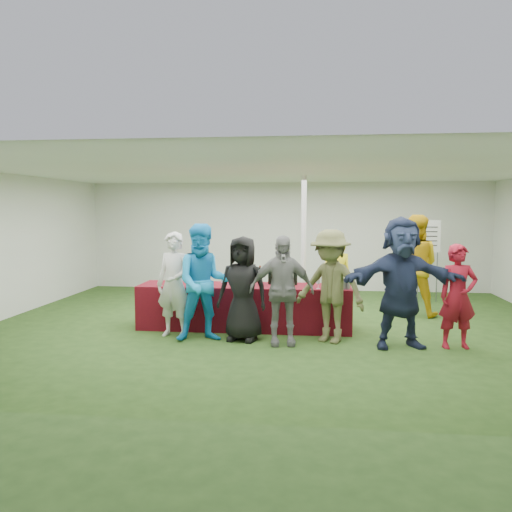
# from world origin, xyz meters

# --- Properties ---
(ground) EXTENTS (60.00, 60.00, 0.00)m
(ground) POSITION_xyz_m (0.00, 0.00, 0.00)
(ground) COLOR #284719
(ground) RESTS_ON ground
(tent) EXTENTS (10.00, 10.00, 10.00)m
(tent) POSITION_xyz_m (0.50, 1.20, 1.35)
(tent) COLOR white
(tent) RESTS_ON ground
(serving_table) EXTENTS (3.60, 0.80, 0.75)m
(serving_table) POSITION_xyz_m (-0.48, -0.20, 0.38)
(serving_table) COLOR maroon
(serving_table) RESTS_ON ground
(wine_bottles) EXTENTS (0.68, 0.12, 0.32)m
(wine_bottles) POSITION_xyz_m (0.08, -0.09, 0.87)
(wine_bottles) COLOR black
(wine_bottles) RESTS_ON serving_table
(wine_glasses) EXTENTS (2.71, 0.13, 0.16)m
(wine_glasses) POSITION_xyz_m (-0.75, -0.46, 0.86)
(wine_glasses) COLOR silver
(wine_glasses) RESTS_ON serving_table
(water_bottle) EXTENTS (0.07, 0.07, 0.23)m
(water_bottle) POSITION_xyz_m (-0.38, -0.12, 0.85)
(water_bottle) COLOR silver
(water_bottle) RESTS_ON serving_table
(bar_towel) EXTENTS (0.25, 0.18, 0.03)m
(bar_towel) POSITION_xyz_m (1.10, -0.15, 0.77)
(bar_towel) COLOR white
(bar_towel) RESTS_ON serving_table
(dump_bucket) EXTENTS (0.22, 0.22, 0.18)m
(dump_bucket) POSITION_xyz_m (1.18, -0.42, 0.84)
(dump_bucket) COLOR slate
(dump_bucket) RESTS_ON serving_table
(wine_list_sign) EXTENTS (0.50, 0.03, 1.80)m
(wine_list_sign) POSITION_xyz_m (3.19, 2.67, 1.32)
(wine_list_sign) COLOR slate
(wine_list_sign) RESTS_ON ground
(staff_pourer) EXTENTS (0.65, 0.53, 1.53)m
(staff_pourer) POSITION_xyz_m (1.14, 0.80, 0.76)
(staff_pourer) COLOR yellow
(staff_pourer) RESTS_ON ground
(staff_back) EXTENTS (1.11, 0.97, 1.94)m
(staff_back) POSITION_xyz_m (2.61, 1.21, 0.97)
(staff_back) COLOR gold
(staff_back) RESTS_ON ground
(customer_0) EXTENTS (0.69, 0.54, 1.68)m
(customer_0) POSITION_xyz_m (-1.51, -0.87, 0.84)
(customer_0) COLOR silver
(customer_0) RESTS_ON ground
(customer_1) EXTENTS (1.04, 0.91, 1.82)m
(customer_1) POSITION_xyz_m (-0.99, -1.07, 0.91)
(customer_1) COLOR #1793DD
(customer_1) RESTS_ON ground
(customer_2) EXTENTS (0.88, 0.66, 1.63)m
(customer_2) POSITION_xyz_m (-0.40, -0.97, 0.81)
(customer_2) COLOR black
(customer_2) RESTS_ON ground
(customer_3) EXTENTS (1.02, 0.54, 1.66)m
(customer_3) POSITION_xyz_m (0.22, -1.16, 0.83)
(customer_3) COLOR slate
(customer_3) RESTS_ON ground
(customer_4) EXTENTS (1.29, 1.10, 1.74)m
(customer_4) POSITION_xyz_m (0.95, -0.93, 0.87)
(customer_4) COLOR brown
(customer_4) RESTS_ON ground
(customer_5) EXTENTS (1.87, 0.89, 1.94)m
(customer_5) POSITION_xyz_m (1.97, -1.11, 0.97)
(customer_5) COLOR #1F2946
(customer_5) RESTS_ON ground
(customer_6) EXTENTS (0.61, 0.44, 1.54)m
(customer_6) POSITION_xyz_m (2.80, -1.06, 0.77)
(customer_6) COLOR maroon
(customer_6) RESTS_ON ground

